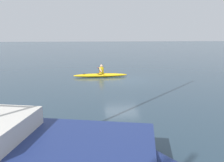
% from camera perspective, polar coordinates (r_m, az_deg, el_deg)
% --- Properties ---
extents(ground_plane, '(160.00, 160.00, 0.00)m').
position_cam_1_polar(ground_plane, '(17.20, 2.39, 0.24)').
color(ground_plane, '#283D4C').
extents(kayak, '(4.26, 0.70, 0.28)m').
position_cam_1_polar(kayak, '(18.40, -2.85, 1.44)').
color(kayak, '#EAB214').
rests_on(kayak, ground).
extents(kayaker, '(0.43, 2.38, 0.71)m').
position_cam_1_polar(kayaker, '(18.33, -2.67, 2.78)').
color(kayaker, yellow).
rests_on(kayaker, kayak).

